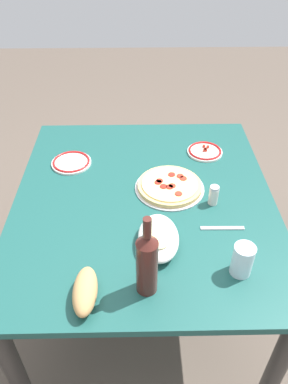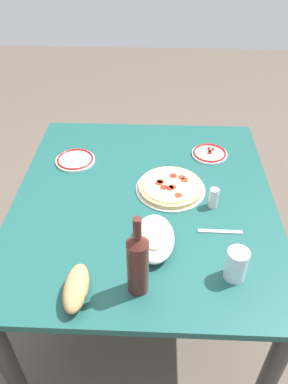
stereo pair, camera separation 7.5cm
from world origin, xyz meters
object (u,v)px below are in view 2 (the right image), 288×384
(side_plate_far, at_px, (209,153))
(side_plate_near, at_px, (75,160))
(wine_bottle, at_px, (138,263))
(water_glass, at_px, (236,265))
(pepperoni_pizza, at_px, (171,187))
(baked_pasta_dish, at_px, (154,237))
(bread_loaf, at_px, (76,288))
(dining_table, at_px, (144,216))
(spice_shaker, at_px, (214,198))

(side_plate_far, bearing_deg, side_plate_near, -82.86)
(wine_bottle, bearing_deg, side_plate_near, -154.60)
(wine_bottle, distance_m, water_glass, 0.34)
(pepperoni_pizza, xyz_separation_m, baked_pasta_dish, (0.33, -0.07, 0.03))
(side_plate_far, xyz_separation_m, bread_loaf, (0.83, -0.50, 0.03))
(dining_table, relative_size, water_glass, 10.21)
(dining_table, height_order, water_glass, water_glass)
(water_glass, relative_size, side_plate_near, 0.65)
(baked_pasta_dish, distance_m, bread_loaf, 0.33)
(pepperoni_pizza, distance_m, bread_loaf, 0.64)
(bread_loaf, bearing_deg, wine_bottle, 99.69)
(side_plate_far, bearing_deg, wine_bottle, -21.04)
(water_glass, height_order, spice_shaker, water_glass)
(side_plate_near, bearing_deg, dining_table, 53.25)
(baked_pasta_dish, height_order, side_plate_near, baked_pasta_dish)
(side_plate_near, relative_size, spice_shaker, 2.15)
(dining_table, height_order, wine_bottle, wine_bottle)
(water_glass, relative_size, side_plate_far, 0.70)
(side_plate_near, bearing_deg, baked_pasta_dish, 36.57)
(wine_bottle, bearing_deg, side_plate_far, 158.96)
(spice_shaker, bearing_deg, pepperoni_pizza, -119.94)
(water_glass, bearing_deg, dining_table, -141.16)
(dining_table, distance_m, baked_pasta_dish, 0.31)
(dining_table, bearing_deg, pepperoni_pizza, 117.14)
(wine_bottle, xyz_separation_m, water_glass, (-0.06, 0.32, -0.07))
(side_plate_near, relative_size, side_plate_far, 1.09)
(side_plate_near, height_order, side_plate_far, side_plate_far)
(pepperoni_pizza, xyz_separation_m, side_plate_far, (-0.28, 0.19, -0.01))
(dining_table, relative_size, wine_bottle, 3.92)
(water_glass, xyz_separation_m, side_plate_far, (-0.74, -0.02, -0.05))
(side_plate_far, xyz_separation_m, spice_shaker, (0.38, -0.02, 0.03))
(baked_pasta_dish, distance_m, spice_shaker, 0.33)
(pepperoni_pizza, bearing_deg, spice_shaker, 60.06)
(pepperoni_pizza, relative_size, side_plate_far, 1.76)
(wine_bottle, relative_size, side_plate_near, 1.69)
(side_plate_near, height_order, spice_shaker, spice_shaker)
(baked_pasta_dish, distance_m, side_plate_near, 0.65)
(pepperoni_pizza, bearing_deg, wine_bottle, -12.22)
(wine_bottle, xyz_separation_m, side_plate_far, (-0.80, 0.31, -0.12))
(dining_table, bearing_deg, water_glass, 38.84)
(dining_table, height_order, side_plate_far, side_plate_far)
(bread_loaf, bearing_deg, baked_pasta_dish, 133.06)
(baked_pasta_dish, height_order, spice_shaker, spice_shaker)
(side_plate_far, bearing_deg, spice_shaker, -3.30)
(pepperoni_pizza, relative_size, side_plate_near, 1.62)
(wine_bottle, xyz_separation_m, spice_shaker, (-0.42, 0.29, -0.09))
(side_plate_near, distance_m, side_plate_far, 0.65)
(side_plate_far, distance_m, bread_loaf, 0.97)
(wine_bottle, height_order, side_plate_far, wine_bottle)
(baked_pasta_dish, bearing_deg, pepperoni_pizza, 168.63)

